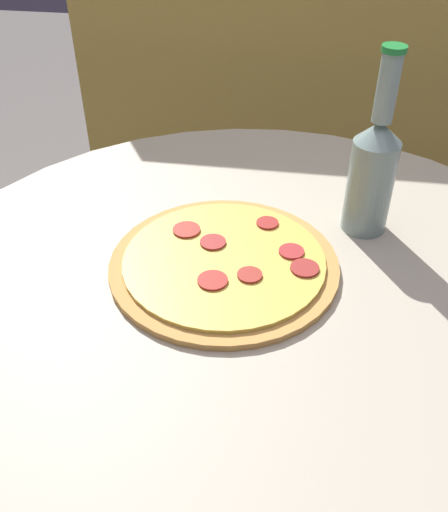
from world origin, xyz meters
TOP-DOWN VIEW (x-y plane):
  - table at (0.00, 0.00)m, footprint 1.02×1.02m
  - fence_panel at (0.00, 0.95)m, footprint 1.22×0.04m
  - pizza at (-0.05, 0.05)m, footprint 0.33×0.33m
  - beer_bottle at (0.15, 0.18)m, footprint 0.07×0.07m

SIDE VIEW (x-z plane):
  - table at x=0.00m, z-range 0.18..0.93m
  - fence_panel at x=0.00m, z-range 0.00..1.41m
  - pizza at x=-0.05m, z-range 0.75..0.77m
  - beer_bottle at x=0.15m, z-range 0.71..0.99m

